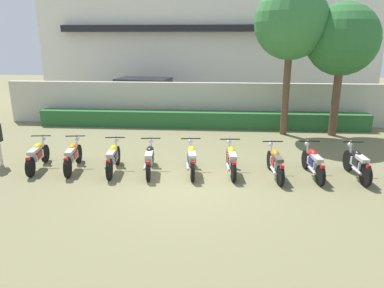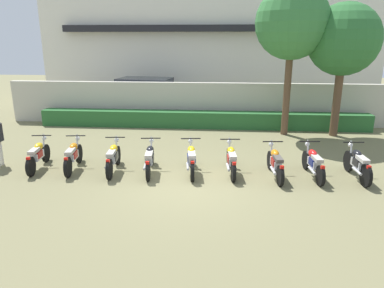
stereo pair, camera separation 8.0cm
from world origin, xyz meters
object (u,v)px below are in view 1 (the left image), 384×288
motorcycle_in_row_0 (37,155)px  motorcycle_in_row_5 (231,159)px  motorcycle_in_row_7 (313,162)px  parked_car (147,96)px  tree_near_inspector (291,23)px  motorcycle_in_row_2 (113,158)px  motorcycle_in_row_4 (191,159)px  motorcycle_in_row_6 (275,162)px  motorcycle_in_row_1 (73,156)px  motorcycle_in_row_8 (357,163)px  tree_far_side (342,40)px  motorcycle_in_row_3 (150,158)px

motorcycle_in_row_0 → motorcycle_in_row_5: bearing=-96.9°
motorcycle_in_row_7 → motorcycle_in_row_5: bearing=83.8°
parked_car → tree_near_inspector: size_ratio=0.80×
motorcycle_in_row_5 → parked_car: bearing=21.3°
motorcycle_in_row_5 → motorcycle_in_row_2: bearing=87.2°
motorcycle_in_row_5 → motorcycle_in_row_7: motorcycle_in_row_7 is taller
parked_car → motorcycle_in_row_4: bearing=-62.5°
tree_near_inspector → motorcycle_in_row_2: 8.61m
tree_near_inspector → motorcycle_in_row_6: size_ratio=3.14×
motorcycle_in_row_1 → motorcycle_in_row_0: bearing=83.2°
motorcycle_in_row_2 → motorcycle_in_row_8: 7.07m
tree_far_side → motorcycle_in_row_6: 6.71m
motorcycle_in_row_1 → motorcycle_in_row_8: motorcycle_in_row_8 is taller
motorcycle_in_row_5 → motorcycle_in_row_6: 1.27m
tree_far_side → motorcycle_in_row_5: bearing=-132.3°
parked_car → motorcycle_in_row_2: size_ratio=2.52×
motorcycle_in_row_5 → motorcycle_in_row_7: bearing=-97.0°
motorcycle_in_row_2 → motorcycle_in_row_0: bearing=83.0°
tree_far_side → motorcycle_in_row_6: bearing=-121.9°
motorcycle_in_row_2 → motorcycle_in_row_4: motorcycle_in_row_2 is taller
motorcycle_in_row_0 → parked_car: bearing=-18.7°
motorcycle_in_row_0 → motorcycle_in_row_4: (4.71, 0.02, 0.00)m
motorcycle_in_row_3 → motorcycle_in_row_6: bearing=-97.5°
motorcycle_in_row_0 → motorcycle_in_row_3: bearing=-98.1°
tree_far_side → motorcycle_in_row_2: size_ratio=2.79×
motorcycle_in_row_5 → tree_near_inspector: bearing=-30.8°
motorcycle_in_row_2 → motorcycle_in_row_4: size_ratio=1.01×
motorcycle_in_row_8 → motorcycle_in_row_7: bearing=86.0°
tree_near_inspector → motorcycle_in_row_7: size_ratio=3.12×
motorcycle_in_row_6 → parked_car: bearing=27.3°
motorcycle_in_row_8 → motorcycle_in_row_2: bearing=87.5°
tree_near_inspector → tree_far_side: size_ratio=1.13×
motorcycle_in_row_8 → motorcycle_in_row_1: bearing=86.9°
tree_near_inspector → motorcycle_in_row_0: (-8.20, -4.87, -3.99)m
motorcycle_in_row_1 → motorcycle_in_row_3: (2.37, -0.05, -0.01)m
motorcycle_in_row_8 → tree_far_side: bearing=-11.6°
motorcycle_in_row_5 → motorcycle_in_row_6: motorcycle_in_row_6 is taller
tree_far_side → motorcycle_in_row_7: 6.22m
motorcycle_in_row_7 → motorcycle_in_row_8: bearing=-95.5°
motorcycle_in_row_1 → motorcycle_in_row_4: size_ratio=1.02×
motorcycle_in_row_5 → tree_far_side: bearing=-47.2°
motorcycle_in_row_2 → motorcycle_in_row_6: (4.77, -0.04, -0.01)m
motorcycle_in_row_0 → motorcycle_in_row_2: (2.37, -0.05, 0.01)m
parked_car → motorcycle_in_row_8: bearing=-40.1°
tree_near_inspector → motorcycle_in_row_4: 7.19m
motorcycle_in_row_3 → tree_near_inspector: bearing=-50.4°
parked_car → motorcycle_in_row_3: bearing=-70.2°
motorcycle_in_row_0 → motorcycle_in_row_8: motorcycle_in_row_8 is taller
tree_near_inspector → motorcycle_in_row_0: bearing=-149.3°
tree_near_inspector → motorcycle_in_row_0: 10.34m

